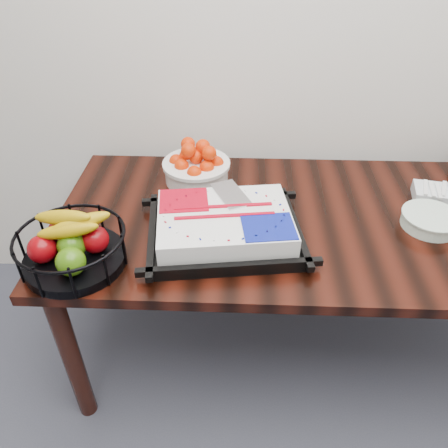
{
  "coord_description": "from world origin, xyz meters",
  "views": [
    {
      "loc": [
        -0.22,
        0.66,
        1.72
      ],
      "look_at": [
        -0.26,
        1.83,
        0.83
      ],
      "focal_mm": 35.0,
      "sensor_mm": 36.0,
      "label": 1
    }
  ],
  "objects_px": {
    "table": "(293,234)",
    "fruit_basket": "(72,245)",
    "cake_tray": "(224,226)",
    "plate_stack": "(430,220)",
    "tangerine_bowl": "(196,164)"
  },
  "relations": [
    {
      "from": "table",
      "to": "fruit_basket",
      "type": "distance_m",
      "value": 0.82
    },
    {
      "from": "cake_tray",
      "to": "plate_stack",
      "type": "xyz_separation_m",
      "value": [
        0.74,
        0.09,
        -0.02
      ]
    },
    {
      "from": "cake_tray",
      "to": "table",
      "type": "bearing_deg",
      "value": 27.15
    },
    {
      "from": "plate_stack",
      "to": "table",
      "type": "bearing_deg",
      "value": 175.07
    },
    {
      "from": "tangerine_bowl",
      "to": "plate_stack",
      "type": "xyz_separation_m",
      "value": [
        0.87,
        -0.29,
        -0.05
      ]
    },
    {
      "from": "table",
      "to": "cake_tray",
      "type": "height_order",
      "value": "cake_tray"
    },
    {
      "from": "cake_tray",
      "to": "plate_stack",
      "type": "height_order",
      "value": "cake_tray"
    },
    {
      "from": "cake_tray",
      "to": "fruit_basket",
      "type": "xyz_separation_m",
      "value": [
        -0.48,
        -0.16,
        0.03
      ]
    },
    {
      "from": "table",
      "to": "fruit_basket",
      "type": "bearing_deg",
      "value": -158.48
    },
    {
      "from": "fruit_basket",
      "to": "plate_stack",
      "type": "height_order",
      "value": "fruit_basket"
    },
    {
      "from": "fruit_basket",
      "to": "tangerine_bowl",
      "type": "bearing_deg",
      "value": 57.03
    },
    {
      "from": "fruit_basket",
      "to": "plate_stack",
      "type": "bearing_deg",
      "value": 11.62
    },
    {
      "from": "table",
      "to": "cake_tray",
      "type": "bearing_deg",
      "value": -152.85
    },
    {
      "from": "table",
      "to": "plate_stack",
      "type": "relative_size",
      "value": 8.63
    },
    {
      "from": "plate_stack",
      "to": "tangerine_bowl",
      "type": "bearing_deg",
      "value": 161.87
    }
  ]
}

